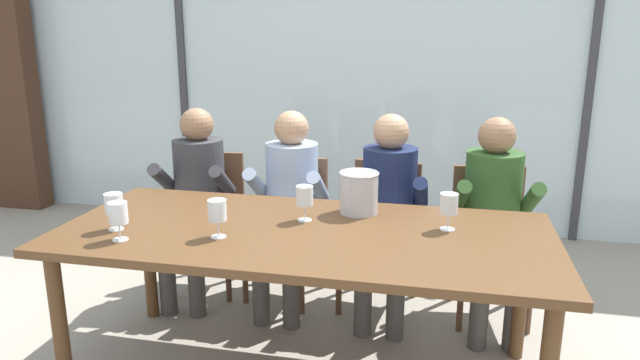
{
  "coord_description": "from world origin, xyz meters",
  "views": [
    {
      "loc": [
        0.62,
        -2.44,
        1.66
      ],
      "look_at": [
        0.0,
        0.35,
        0.92
      ],
      "focal_mm": 32.18,
      "sensor_mm": 36.0,
      "label": 1
    }
  ],
  "objects_px": {
    "person_charcoal_jacket": "(196,191)",
    "wine_glass_near_bucket": "(114,204)",
    "chair_near_curtain": "(210,209)",
    "person_olive_shirt": "(494,209)",
    "wine_glass_by_left_taster": "(305,196)",
    "wine_glass_spare_empty": "(217,212)",
    "dining_table": "(304,244)",
    "person_navy_polo": "(388,203)",
    "chair_center": "(383,223)",
    "chair_right_of_center": "(489,230)",
    "chair_left_of_center": "(291,215)",
    "wine_glass_center_pour": "(449,205)",
    "person_pale_blue_shirt": "(289,197)",
    "ice_bucket_primary": "(359,192)",
    "wine_glass_by_right_taster": "(118,215)"
  },
  "relations": [
    {
      "from": "chair_right_of_center",
      "to": "wine_glass_near_bucket",
      "type": "relative_size",
      "value": 5.05
    },
    {
      "from": "wine_glass_near_bucket",
      "to": "wine_glass_center_pour",
      "type": "distance_m",
      "value": 1.54
    },
    {
      "from": "wine_glass_near_bucket",
      "to": "wine_glass_spare_empty",
      "type": "distance_m",
      "value": 0.5
    },
    {
      "from": "person_pale_blue_shirt",
      "to": "wine_glass_near_bucket",
      "type": "height_order",
      "value": "person_pale_blue_shirt"
    },
    {
      "from": "dining_table",
      "to": "wine_glass_by_left_taster",
      "type": "xyz_separation_m",
      "value": [
        -0.03,
        0.13,
        0.19
      ]
    },
    {
      "from": "person_navy_polo",
      "to": "wine_glass_by_left_taster",
      "type": "relative_size",
      "value": 6.89
    },
    {
      "from": "wine_glass_by_left_taster",
      "to": "wine_glass_by_right_taster",
      "type": "xyz_separation_m",
      "value": [
        -0.73,
        -0.44,
        -0.0
      ]
    },
    {
      "from": "person_navy_polo",
      "to": "ice_bucket_primary",
      "type": "xyz_separation_m",
      "value": [
        -0.1,
        -0.47,
        0.19
      ]
    },
    {
      "from": "chair_left_of_center",
      "to": "person_olive_shirt",
      "type": "xyz_separation_m",
      "value": [
        1.23,
        -0.16,
        0.17
      ]
    },
    {
      "from": "person_navy_polo",
      "to": "wine_glass_near_bucket",
      "type": "xyz_separation_m",
      "value": [
        -1.17,
        -0.96,
        0.2
      ]
    },
    {
      "from": "person_charcoal_jacket",
      "to": "person_navy_polo",
      "type": "relative_size",
      "value": 1.0
    },
    {
      "from": "wine_glass_near_bucket",
      "to": "person_pale_blue_shirt",
      "type": "bearing_deg",
      "value": 59.55
    },
    {
      "from": "wine_glass_near_bucket",
      "to": "wine_glass_center_pour",
      "type": "bearing_deg",
      "value": 12.43
    },
    {
      "from": "wine_glass_spare_empty",
      "to": "person_navy_polo",
      "type": "bearing_deg",
      "value": 55.29
    },
    {
      "from": "wine_glass_by_right_taster",
      "to": "wine_glass_spare_empty",
      "type": "distance_m",
      "value": 0.43
    },
    {
      "from": "wine_glass_by_left_taster",
      "to": "dining_table",
      "type": "bearing_deg",
      "value": -77.89
    },
    {
      "from": "chair_center",
      "to": "person_charcoal_jacket",
      "type": "height_order",
      "value": "person_charcoal_jacket"
    },
    {
      "from": "chair_near_curtain",
      "to": "person_olive_shirt",
      "type": "height_order",
      "value": "person_olive_shirt"
    },
    {
      "from": "person_olive_shirt",
      "to": "person_navy_polo",
      "type": "bearing_deg",
      "value": 175.2
    },
    {
      "from": "ice_bucket_primary",
      "to": "wine_glass_center_pour",
      "type": "distance_m",
      "value": 0.47
    },
    {
      "from": "dining_table",
      "to": "chair_near_curtain",
      "type": "bearing_deg",
      "value": 133.02
    },
    {
      "from": "chair_right_of_center",
      "to": "person_pale_blue_shirt",
      "type": "xyz_separation_m",
      "value": [
        -1.19,
        -0.14,
        0.17
      ]
    },
    {
      "from": "dining_table",
      "to": "chair_center",
      "type": "bearing_deg",
      "value": 73.64
    },
    {
      "from": "chair_near_curtain",
      "to": "person_charcoal_jacket",
      "type": "bearing_deg",
      "value": -100.64
    },
    {
      "from": "ice_bucket_primary",
      "to": "wine_glass_by_right_taster",
      "type": "distance_m",
      "value": 1.15
    },
    {
      "from": "dining_table",
      "to": "person_olive_shirt",
      "type": "relative_size",
      "value": 1.91
    },
    {
      "from": "person_pale_blue_shirt",
      "to": "wine_glass_by_left_taster",
      "type": "bearing_deg",
      "value": -68.98
    },
    {
      "from": "wine_glass_by_left_taster",
      "to": "wine_glass_spare_empty",
      "type": "height_order",
      "value": "same"
    },
    {
      "from": "chair_left_of_center",
      "to": "person_charcoal_jacket",
      "type": "bearing_deg",
      "value": -156.35
    },
    {
      "from": "person_pale_blue_shirt",
      "to": "ice_bucket_primary",
      "type": "bearing_deg",
      "value": -44.02
    },
    {
      "from": "person_navy_polo",
      "to": "wine_glass_by_right_taster",
      "type": "relative_size",
      "value": 6.89
    },
    {
      "from": "chair_center",
      "to": "wine_glass_spare_empty",
      "type": "height_order",
      "value": "wine_glass_spare_empty"
    },
    {
      "from": "wine_glass_center_pour",
      "to": "wine_glass_spare_empty",
      "type": "bearing_deg",
      "value": -162.09
    },
    {
      "from": "wine_glass_center_pour",
      "to": "wine_glass_by_right_taster",
      "type": "bearing_deg",
      "value": -162.26
    },
    {
      "from": "chair_near_curtain",
      "to": "wine_glass_center_pour",
      "type": "relative_size",
      "value": 5.05
    },
    {
      "from": "chair_near_curtain",
      "to": "wine_glass_by_right_taster",
      "type": "xyz_separation_m",
      "value": [
        0.12,
        -1.25,
        0.37
      ]
    },
    {
      "from": "person_pale_blue_shirt",
      "to": "ice_bucket_primary",
      "type": "relative_size",
      "value": 5.64
    },
    {
      "from": "person_charcoal_jacket",
      "to": "wine_glass_near_bucket",
      "type": "height_order",
      "value": "person_charcoal_jacket"
    },
    {
      "from": "chair_near_curtain",
      "to": "person_navy_polo",
      "type": "xyz_separation_m",
      "value": [
        1.19,
        -0.16,
        0.17
      ]
    },
    {
      "from": "chair_center",
      "to": "chair_right_of_center",
      "type": "height_order",
      "value": "same"
    },
    {
      "from": "chair_left_of_center",
      "to": "person_pale_blue_shirt",
      "type": "xyz_separation_m",
      "value": [
        0.04,
        -0.16,
        0.17
      ]
    },
    {
      "from": "chair_near_curtain",
      "to": "chair_center",
      "type": "xyz_separation_m",
      "value": [
        1.15,
        -0.02,
        0.0
      ]
    },
    {
      "from": "chair_right_of_center",
      "to": "wine_glass_by_left_taster",
      "type": "height_order",
      "value": "wine_glass_by_left_taster"
    },
    {
      "from": "dining_table",
      "to": "wine_glass_spare_empty",
      "type": "height_order",
      "value": "wine_glass_spare_empty"
    },
    {
      "from": "chair_center",
      "to": "person_pale_blue_shirt",
      "type": "xyz_separation_m",
      "value": [
        -0.56,
        -0.14,
        0.17
      ]
    },
    {
      "from": "chair_right_of_center",
      "to": "wine_glass_center_pour",
      "type": "relative_size",
      "value": 5.05
    },
    {
      "from": "person_charcoal_jacket",
      "to": "ice_bucket_primary",
      "type": "height_order",
      "value": "person_charcoal_jacket"
    },
    {
      "from": "person_olive_shirt",
      "to": "wine_glass_center_pour",
      "type": "bearing_deg",
      "value": -116.95
    },
    {
      "from": "chair_left_of_center",
      "to": "wine_glass_center_pour",
      "type": "relative_size",
      "value": 5.05
    },
    {
      "from": "person_pale_blue_shirt",
      "to": "ice_bucket_primary",
      "type": "distance_m",
      "value": 0.71
    }
  ]
}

